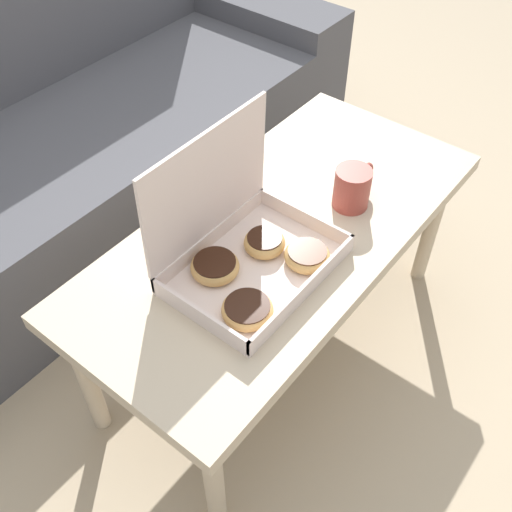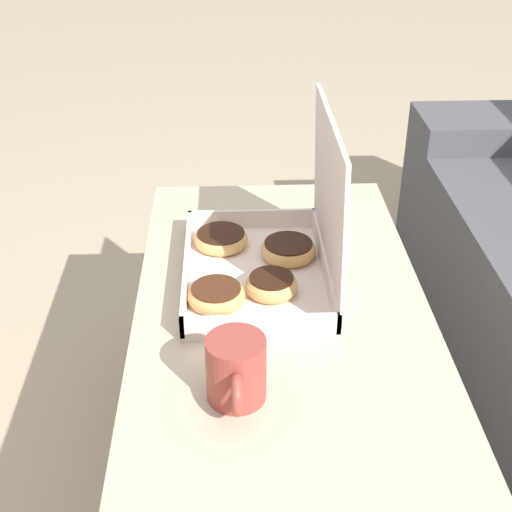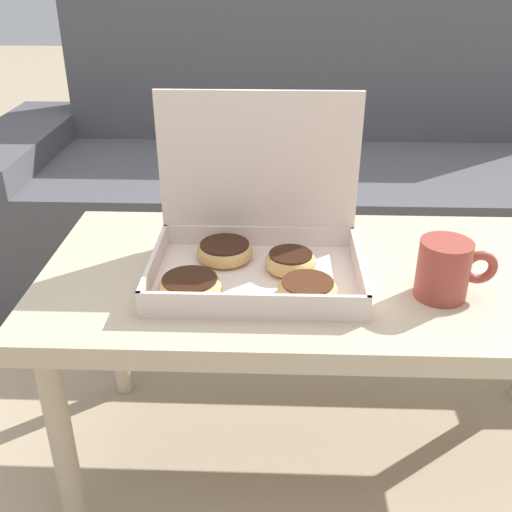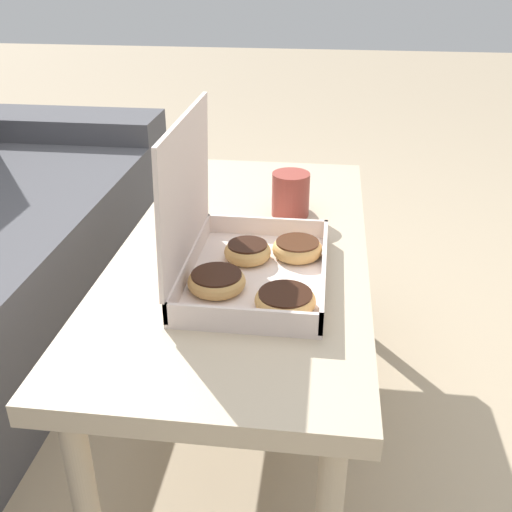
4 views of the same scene
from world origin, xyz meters
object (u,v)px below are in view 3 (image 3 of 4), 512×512
(pastry_box, at_px, (254,248))
(coffee_mug, at_px, (446,269))
(couch, at_px, (311,182))
(coffee_table, at_px, (336,292))

(pastry_box, bearing_deg, coffee_mug, -11.01)
(couch, xyz_separation_m, pastry_box, (-0.16, -0.94, 0.22))
(coffee_mug, bearing_deg, pastry_box, 168.99)
(coffee_table, relative_size, pastry_box, 2.94)
(coffee_mug, bearing_deg, coffee_table, 153.53)
(couch, xyz_separation_m, coffee_table, (0.00, -0.91, 0.11))
(couch, bearing_deg, pastry_box, -99.53)
(pastry_box, xyz_separation_m, coffee_mug, (0.33, -0.06, -0.00))
(couch, bearing_deg, coffee_mug, -80.15)
(coffee_table, bearing_deg, coffee_mug, -26.47)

